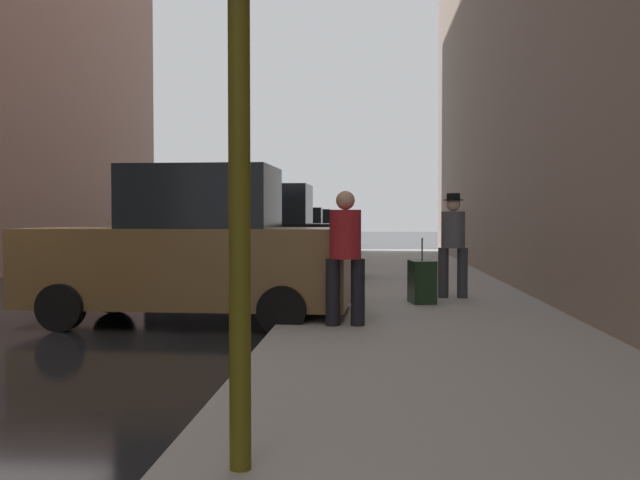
{
  "coord_description": "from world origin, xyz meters",
  "views": [
    {
      "loc": [
        5.21,
        -9.82,
        1.54
      ],
      "look_at": [
        4.17,
        4.89,
        1.04
      ],
      "focal_mm": 40.0,
      "sensor_mm": 36.0,
      "label": 1
    }
  ],
  "objects": [
    {
      "name": "fire_hydrant",
      "position": [
        4.45,
        7.53,
        0.5
      ],
      "size": [
        0.42,
        0.22,
        0.7
      ],
      "color": "red",
      "rests_on": "sidewalk"
    },
    {
      "name": "parked_gray_coupe",
      "position": [
        2.65,
        27.52,
        0.85
      ],
      "size": [
        4.25,
        2.16,
        1.79
      ],
      "color": "slate",
      "rests_on": "ground_plane"
    },
    {
      "name": "ground_plane",
      "position": [
        0.0,
        0.0,
        0.0
      ],
      "size": [
        120.0,
        120.0,
        0.0
      ],
      "primitive_type": "plane",
      "color": "black"
    },
    {
      "name": "parked_black_suv",
      "position": [
        2.65,
        6.22,
        1.03
      ],
      "size": [
        4.63,
        2.13,
        2.25
      ],
      "color": "black",
      "rests_on": "ground_plane"
    },
    {
      "name": "duffel_bag",
      "position": [
        4.88,
        1.86,
        0.29
      ],
      "size": [
        0.32,
        0.44,
        0.28
      ],
      "color": "#472D19",
      "rests_on": "sidewalk"
    },
    {
      "name": "parked_silver_sedan",
      "position": [
        2.65,
        16.81,
        0.85
      ],
      "size": [
        4.22,
        2.1,
        1.79
      ],
      "color": "#B7BABF",
      "rests_on": "ground_plane"
    },
    {
      "name": "parked_blue_sedan",
      "position": [
        2.65,
        22.39,
        0.85
      ],
      "size": [
        4.24,
        2.14,
        1.79
      ],
      "color": "navy",
      "rests_on": "ground_plane"
    },
    {
      "name": "pedestrian_with_beanie",
      "position": [
        6.61,
        2.4,
        1.14
      ],
      "size": [
        0.51,
        0.42,
        1.78
      ],
      "color": "#333338",
      "rests_on": "sidewalk"
    },
    {
      "name": "parked_red_hatchback",
      "position": [
        2.65,
        11.63,
        0.85
      ],
      "size": [
        4.26,
        2.18,
        1.79
      ],
      "color": "#B2191E",
      "rests_on": "ground_plane"
    },
    {
      "name": "pedestrian_in_red_jacket",
      "position": [
        4.89,
        -0.81,
        1.1
      ],
      "size": [
        0.51,
        0.43,
        1.71
      ],
      "color": "black",
      "rests_on": "sidewalk"
    },
    {
      "name": "rolling_suitcase",
      "position": [
        6.04,
        1.63,
        0.49
      ],
      "size": [
        0.45,
        0.61,
        1.04
      ],
      "color": "black",
      "rests_on": "sidewalk"
    },
    {
      "name": "sidewalk",
      "position": [
        6.0,
        0.0,
        0.07
      ],
      "size": [
        4.0,
        40.0,
        0.15
      ],
      "primitive_type": "cube",
      "color": "gray",
      "rests_on": "ground_plane"
    },
    {
      "name": "parked_bronze_suv",
      "position": [
        2.65,
        0.27,
        1.03
      ],
      "size": [
        4.65,
        2.16,
        2.25
      ],
      "color": "brown",
      "rests_on": "ground_plane"
    }
  ]
}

